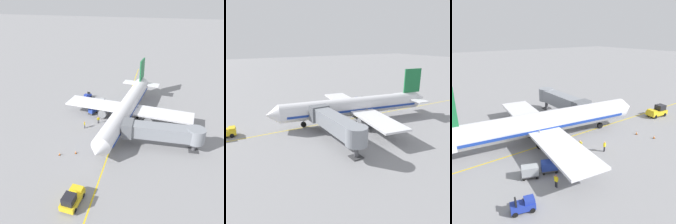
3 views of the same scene
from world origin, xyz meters
The scene contains 14 objects.
ground_plane centered at (0.00, 0.00, 0.00)m, with size 400.00×400.00×0.00m, color gray.
gate_lead_in_line centered at (0.00, 0.00, 0.00)m, with size 0.24×80.00×0.01m, color gold.
parked_airliner centered at (-1.33, -0.60, 3.19)m, with size 30.42×37.32×10.63m.
jet_bridge centered at (-9.66, 8.66, 3.46)m, with size 15.53×3.50×4.98m.
pushback_tractor centered at (2.60, 25.53, 1.10)m, with size 2.65×4.60×2.40m.
baggage_tug_lead centered at (11.21, -10.51, 0.71)m, with size 1.84×2.73×1.62m.
baggage_cart_front centered at (7.28, -2.05, 0.95)m, with size 2.02×2.95×1.58m.
baggage_cart_second_in_train centered at (6.89, -4.73, 0.95)m, with size 2.02×2.95×1.58m.
baggage_cart_third_in_train centered at (6.49, -7.34, 0.95)m, with size 2.02×2.95×1.58m.
ground_crew_wing_walker centered at (4.73, 2.21, 0.95)m, with size 0.65×0.49×1.69m.
ground_crew_loader centered at (10.01, -5.76, 0.95)m, with size 0.72×0.35×1.69m.
ground_crew_marshaller centered at (7.18, 4.95, 0.95)m, with size 0.34×0.72×1.69m.
safety_cone_nose_left centered at (6.10, 14.06, 0.29)m, with size 0.36×0.36×0.59m.
safety_cone_nose_right centered at (8.91, 15.18, 0.29)m, with size 0.36×0.36×0.59m.
Camera 1 is at (-8.11, 48.68, 28.45)m, focal length 38.69 mm.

